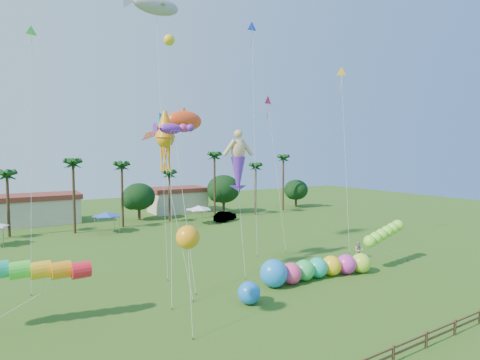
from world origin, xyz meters
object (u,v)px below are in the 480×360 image
car_b (225,216)px  spectator_b (359,250)px  caterpillar_inflatable (313,269)px  blue_ball (249,293)px

car_b → spectator_b: spectator_b is taller
spectator_b → caterpillar_inflatable: caterpillar_inflatable is taller
spectator_b → car_b: bearing=134.8°
car_b → spectator_b: 27.55m
car_b → blue_ball: bearing=122.9°
spectator_b → blue_ball: (-16.75, -4.13, -0.07)m
car_b → blue_ball: 35.26m
spectator_b → caterpillar_inflatable: bearing=-121.9°
caterpillar_inflatable → blue_ball: bearing=-162.1°
car_b → caterpillar_inflatable: size_ratio=0.42×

